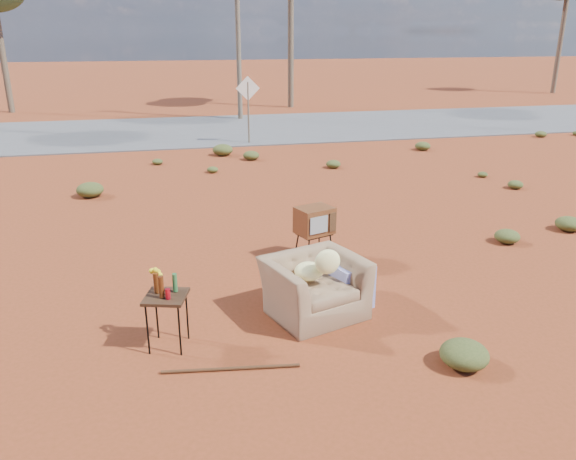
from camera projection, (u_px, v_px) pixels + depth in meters
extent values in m
plane|color=maroon|center=(279.00, 317.00, 7.36)|extent=(140.00, 140.00, 0.00)
cube|color=#565659|center=(197.00, 130.00, 21.14)|extent=(140.00, 7.00, 0.04)
imported|color=#806145|center=(315.00, 278.00, 7.27)|extent=(1.38, 1.11, 1.04)
ellipsoid|color=#FFFA9B|center=(309.00, 271.00, 7.26)|extent=(0.38, 0.38, 0.22)
ellipsoid|color=#FFFA9B|center=(327.00, 262.00, 7.04)|extent=(0.33, 0.17, 0.33)
cube|color=navy|center=(344.00, 281.00, 7.70)|extent=(0.71, 0.89, 0.61)
cube|color=black|center=(314.00, 234.00, 9.07)|extent=(0.59, 0.52, 0.03)
cylinder|color=black|center=(309.00, 253.00, 8.89)|extent=(0.03, 0.03, 0.45)
cylinder|color=black|center=(332.00, 247.00, 9.12)|extent=(0.03, 0.03, 0.45)
cylinder|color=black|center=(297.00, 246.00, 9.17)|extent=(0.03, 0.03, 0.45)
cylinder|color=black|center=(319.00, 241.00, 9.40)|extent=(0.03, 0.03, 0.45)
cube|color=#5F2D17|center=(314.00, 220.00, 8.99)|extent=(0.67, 0.59, 0.43)
cube|color=gray|center=(319.00, 225.00, 8.77)|extent=(0.32, 0.13, 0.27)
cube|color=#472D19|center=(333.00, 222.00, 8.91)|extent=(0.13, 0.06, 0.31)
cube|color=#341E12|center=(166.00, 297.00, 6.46)|extent=(0.58, 0.58, 0.04)
cylinder|color=black|center=(147.00, 329.00, 6.41)|extent=(0.02, 0.02, 0.65)
cylinder|color=black|center=(180.00, 330.00, 6.39)|extent=(0.02, 0.02, 0.65)
cylinder|color=black|center=(157.00, 314.00, 6.76)|extent=(0.02, 0.02, 0.65)
cylinder|color=black|center=(187.00, 315.00, 6.74)|extent=(0.02, 0.02, 0.65)
cylinder|color=#481F0C|center=(156.00, 284.00, 6.47)|extent=(0.07, 0.07, 0.24)
cylinder|color=#481F0C|center=(161.00, 288.00, 6.35)|extent=(0.06, 0.06, 0.26)
cylinder|color=#275C2E|center=(175.00, 283.00, 6.50)|extent=(0.06, 0.06, 0.22)
cylinder|color=red|center=(168.00, 294.00, 6.35)|extent=(0.06, 0.06, 0.12)
cylinder|color=silver|center=(157.00, 285.00, 6.58)|extent=(0.07, 0.07, 0.13)
ellipsoid|color=yellow|center=(156.00, 272.00, 6.52)|extent=(0.15, 0.15, 0.11)
cylinder|color=#482713|center=(231.00, 369.00, 6.20)|extent=(1.52, 0.24, 0.04)
cylinder|color=brown|center=(248.00, 113.00, 18.37)|extent=(0.06, 0.06, 2.00)
cube|color=silver|center=(248.00, 88.00, 18.10)|extent=(0.78, 0.04, 0.78)
cylinder|color=brown|center=(1.00, 44.00, 24.91)|extent=(0.28, 0.28, 6.00)
cylinder|color=brown|center=(291.00, 32.00, 26.53)|extent=(0.28, 0.28, 7.00)
cylinder|color=brown|center=(561.00, 36.00, 32.90)|extent=(0.28, 0.28, 6.50)
cylinder|color=brown|center=(238.00, 19.00, 22.52)|extent=(0.20, 0.20, 8.00)
ellipsoid|color=#494E22|center=(507.00, 236.00, 9.91)|extent=(0.44, 0.44, 0.24)
ellipsoid|color=#494E22|center=(90.00, 190.00, 12.65)|extent=(0.60, 0.60, 0.33)
ellipsoid|color=#494E22|center=(515.00, 185.00, 13.33)|extent=(0.36, 0.36, 0.20)
ellipsoid|color=#494E22|center=(333.00, 164.00, 15.34)|extent=(0.40, 0.40, 0.22)
ellipsoid|color=#494E22|center=(157.00, 162.00, 15.75)|extent=(0.30, 0.30, 0.17)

